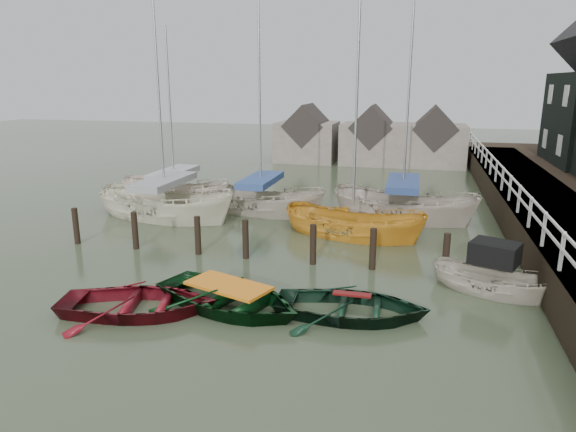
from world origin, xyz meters
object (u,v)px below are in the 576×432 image
(rowboat_green, at_px, (229,308))
(sailboat_a, at_px, (166,216))
(rowboat_red, at_px, (139,313))
(rowboat_dkgreen, at_px, (351,317))
(sailboat_b, at_px, (261,210))
(sailboat_e, at_px, (175,201))
(motorboat, at_px, (492,288))
(sailboat_d, at_px, (402,216))
(sailboat_c, at_px, (352,235))

(rowboat_green, relative_size, sailboat_a, 0.37)
(rowboat_red, distance_m, rowboat_dkgreen, 5.68)
(sailboat_b, bearing_deg, sailboat_e, 93.06)
(rowboat_red, relative_size, motorboat, 1.07)
(motorboat, height_order, sailboat_d, sailboat_d)
(motorboat, height_order, sailboat_e, sailboat_e)
(sailboat_c, bearing_deg, sailboat_e, 84.86)
(rowboat_green, distance_m, sailboat_b, 10.82)
(sailboat_c, height_order, sailboat_d, sailboat_d)
(sailboat_a, bearing_deg, sailboat_e, 30.31)
(sailboat_a, height_order, sailboat_d, sailboat_d)
(sailboat_b, distance_m, sailboat_e, 4.99)
(sailboat_a, bearing_deg, sailboat_c, -83.61)
(sailboat_d, relative_size, sailboat_e, 1.34)
(motorboat, bearing_deg, rowboat_red, 135.31)
(rowboat_dkgreen, bearing_deg, rowboat_red, 99.22)
(rowboat_red, height_order, motorboat, motorboat)
(rowboat_dkgreen, relative_size, sailboat_b, 0.34)
(rowboat_dkgreen, bearing_deg, motorboat, -58.13)
(sailboat_c, distance_m, sailboat_e, 10.33)
(sailboat_a, distance_m, sailboat_e, 3.10)
(rowboat_red, distance_m, sailboat_d, 13.58)
(rowboat_dkgreen, relative_size, sailboat_e, 0.41)
(sailboat_a, relative_size, sailboat_b, 1.02)
(sailboat_c, bearing_deg, rowboat_dkgreen, -156.97)
(sailboat_a, height_order, sailboat_c, sailboat_a)
(rowboat_dkgreen, xyz_separation_m, sailboat_c, (-0.94, 7.42, 0.01))
(rowboat_red, xyz_separation_m, sailboat_b, (-0.12, 11.43, 0.06))
(sailboat_c, bearing_deg, sailboat_a, 100.80)
(sailboat_d, bearing_deg, sailboat_e, 109.17)
(rowboat_green, height_order, sailboat_a, sailboat_a)
(rowboat_dkgreen, relative_size, sailboat_c, 0.37)
(sailboat_a, bearing_deg, motorboat, -101.10)
(sailboat_d, bearing_deg, rowboat_dkgreen, -163.79)
(sailboat_a, bearing_deg, sailboat_b, -50.68)
(rowboat_dkgreen, xyz_separation_m, sailboat_e, (-10.58, 11.11, 0.06))
(sailboat_a, bearing_deg, sailboat_d, -64.68)
(rowboat_red, relative_size, sailboat_e, 0.42)
(rowboat_green, bearing_deg, sailboat_d, -1.21)
(rowboat_red, distance_m, sailboat_a, 10.19)
(sailboat_a, xyz_separation_m, sailboat_c, (8.64, -0.76, -0.05))
(sailboat_d, bearing_deg, rowboat_red, 172.61)
(sailboat_e, bearing_deg, sailboat_b, -88.15)
(rowboat_green, distance_m, sailboat_a, 10.55)
(motorboat, xyz_separation_m, sailboat_c, (-4.73, 4.78, -0.11))
(rowboat_green, relative_size, sailboat_c, 0.41)
(rowboat_dkgreen, bearing_deg, sailboat_e, 40.73)
(sailboat_c, xyz_separation_m, sailboat_d, (1.82, 3.35, 0.05))
(rowboat_green, bearing_deg, sailboat_b, 32.10)
(sailboat_c, bearing_deg, rowboat_green, 178.76)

